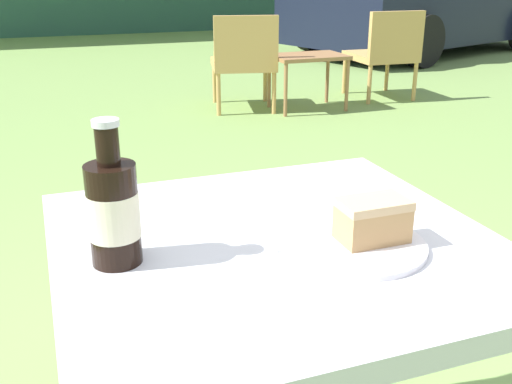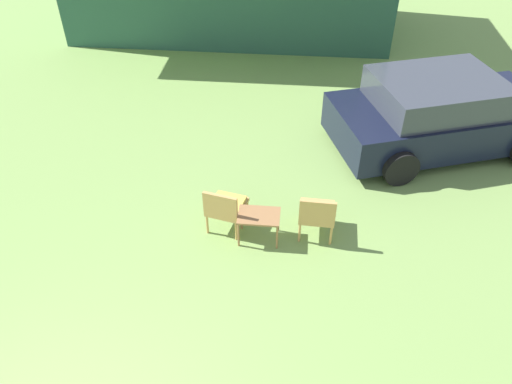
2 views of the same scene
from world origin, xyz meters
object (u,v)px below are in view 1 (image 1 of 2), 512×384
Objects in this scene: parked_car at (420,3)px; cake_on_plate at (364,232)px; garden_side_table at (308,61)px; wicker_chair_plain at (385,50)px; wicker_chair_cushioned at (244,58)px; cola_bottle_near at (113,211)px; patio_table at (276,279)px.

cake_on_plate is (-4.61, -6.53, 0.08)m from parked_car.
wicker_chair_plain is at bearing 10.13° from garden_side_table.
parked_car is 4.35m from wicker_chair_cushioned.
wicker_chair_plain is (-2.15, -2.63, -0.21)m from parked_car.
parked_car is 4.07m from garden_side_table.
cake_on_plate is at bearing -12.33° from cola_bottle_near.
patio_table is at bearing -1.68° from cola_bottle_near.
patio_table is at bearing 58.15° from wicker_chair_plain.
cake_on_plate is 0.41m from cola_bottle_near.
parked_car is 5.40× the size of wicker_chair_cushioned.
parked_car is 3.41m from wicker_chair_plain.
wicker_chair_cushioned is at bearing 73.78° from cake_on_plate.
patio_table is at bearing -115.74° from garden_side_table.
parked_car reaches higher than garden_side_table.
parked_car reaches higher than patio_table.
wicker_chair_plain is 3.33× the size of cake_on_plate.
parked_car is 7.04× the size of garden_side_table.
garden_side_table is at bearing 173.94° from wicker_chair_cushioned.
wicker_chair_plain is at bearing -168.33° from wicker_chair_cushioned.
cola_bottle_near is (-1.53, -3.83, 0.36)m from wicker_chair_cushioned.
wicker_chair_plain is 1.30× the size of garden_side_table.
garden_side_table is (-2.97, -2.78, -0.25)m from parked_car.
parked_car is 18.25× the size of cola_bottle_near.
cola_bottle_near is (-2.04, -3.66, 0.39)m from garden_side_table.
cola_bottle_near is at bearing 167.67° from cake_on_plate.
wicker_chair_cushioned is 3.33× the size of cake_on_plate.
cake_on_plate is (0.13, -0.08, 0.10)m from patio_table.
wicker_chair_cushioned is (-3.47, -2.61, -0.22)m from parked_car.
patio_table is (-1.77, -3.67, 0.23)m from garden_side_table.
cake_on_plate reaches higher than wicker_chair_plain.
wicker_chair_cushioned is 4.05m from patio_table.
garden_side_table is 4.21m from cola_bottle_near.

